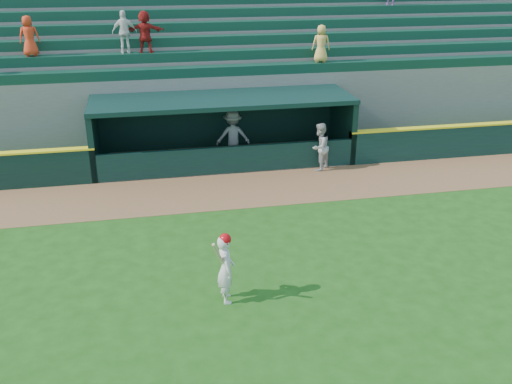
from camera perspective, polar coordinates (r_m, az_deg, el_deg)
ground at (r=14.51m, az=1.26°, el=-7.15°), size 120.00×120.00×0.00m
warning_track at (r=18.83m, az=-1.98°, el=0.19°), size 40.00×3.00×0.01m
dugout_player_front at (r=20.46m, az=6.38°, el=4.50°), size 1.06×1.05×1.73m
dugout_player_inside at (r=21.30m, az=-2.32°, el=5.63°), size 1.28×0.78×1.91m
dugout at (r=21.28m, az=-3.43°, el=6.73°), size 9.40×2.80×2.46m
stands at (r=25.44m, az=-5.04°, el=11.74°), size 34.50×6.25×6.64m
batter_at_plate at (r=12.69m, az=-3.05°, el=-7.53°), size 0.54×0.74×1.69m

